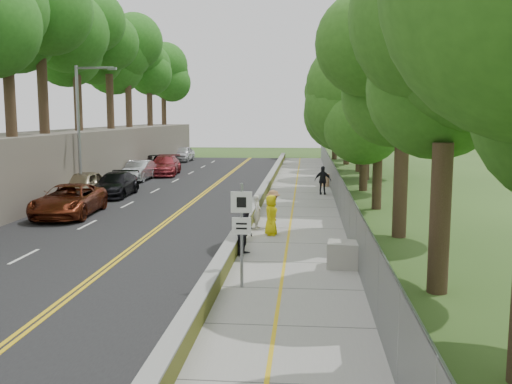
{
  "coord_description": "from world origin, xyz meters",
  "views": [
    {
      "loc": [
        2.9,
        -19.22,
        5.11
      ],
      "look_at": [
        0.5,
        8.0,
        1.4
      ],
      "focal_mm": 40.0,
      "sensor_mm": 36.0,
      "label": 1
    }
  ],
  "objects": [
    {
      "name": "car_5",
      "position": [
        -10.04,
        23.78,
        0.81
      ],
      "size": [
        1.65,
        4.69,
        1.54
      ],
      "primitive_type": "imported",
      "rotation": [
        0.0,
        0.0,
        0.0
      ],
      "color": "#9EA1A4",
      "rests_on": "road"
    },
    {
      "name": "rock_embankment",
      "position": [
        -13.5,
        15.0,
        2.0
      ],
      "size": [
        5.0,
        66.0,
        4.0
      ],
      "primitive_type": "cube",
      "color": "#595147",
      "rests_on": "ground"
    },
    {
      "name": "streetlight",
      "position": [
        -10.46,
        14.0,
        4.64
      ],
      "size": [
        2.52,
        0.22,
        8.0
      ],
      "color": "gray",
      "rests_on": "ground"
    },
    {
      "name": "signpost",
      "position": [
        1.05,
        -3.02,
        1.96
      ],
      "size": [
        0.62,
        0.09,
        3.1
      ],
      "color": "gray",
      "rests_on": "sidewalk"
    },
    {
      "name": "person_far",
      "position": [
        3.99,
        17.1,
        0.96
      ],
      "size": [
        1.13,
        0.63,
        1.82
      ],
      "primitive_type": "imported",
      "rotation": [
        0.0,
        0.0,
        2.95
      ],
      "color": "black",
      "rests_on": "sidewalk"
    },
    {
      "name": "car_2",
      "position": [
        -9.0,
        8.21,
        0.83
      ],
      "size": [
        3.04,
        5.86,
        1.58
      ],
      "primitive_type": "imported",
      "rotation": [
        0.0,
        0.0,
        0.08
      ],
      "color": "maroon",
      "rests_on": "road"
    },
    {
      "name": "jersey_barrier",
      "position": [
        0.25,
        15.0,
        0.3
      ],
      "size": [
        0.42,
        66.0,
        0.6
      ],
      "primitive_type": "cube",
      "color": "#C7D029",
      "rests_on": "ground"
    },
    {
      "name": "painter_1",
      "position": [
        0.75,
        5.8,
        0.81
      ],
      "size": [
        0.42,
        0.59,
        1.52
      ],
      "primitive_type": "imported",
      "rotation": [
        0.0,
        0.0,
        1.47
      ],
      "color": "beige",
      "rests_on": "sidewalk"
    },
    {
      "name": "car_6",
      "position": [
        -10.4,
        30.06,
        0.81
      ],
      "size": [
        2.95,
        5.7,
        1.54
      ],
      "primitive_type": "imported",
      "rotation": [
        0.0,
        0.0,
        0.07
      ],
      "color": "black",
      "rests_on": "road"
    },
    {
      "name": "painter_2",
      "position": [
        0.75,
        1.0,
        0.89
      ],
      "size": [
        0.88,
        0.99,
        1.67
      ],
      "primitive_type": "imported",
      "rotation": [
        0.0,
        0.0,
        1.21
      ],
      "color": "black",
      "rests_on": "sidewalk"
    },
    {
      "name": "car_3",
      "position": [
        -9.0,
        15.25,
        0.78
      ],
      "size": [
        2.22,
        5.16,
        1.48
      ],
      "primitive_type": "imported",
      "rotation": [
        0.0,
        0.0,
        0.03
      ],
      "color": "black",
      "rests_on": "road"
    },
    {
      "name": "car_8",
      "position": [
        -10.6,
        42.27,
        0.87
      ],
      "size": [
        2.06,
        4.9,
        1.66
      ],
      "primitive_type": "imported",
      "rotation": [
        0.0,
        0.0,
        -0.02
      ],
      "color": "silver",
      "rests_on": "road"
    },
    {
      "name": "trees_fenceside",
      "position": [
        7.0,
        15.0,
        7.0
      ],
      "size": [
        7.0,
        66.0,
        14.0
      ],
      "primitive_type": null,
      "color": "#397621",
      "rests_on": "ground"
    },
    {
      "name": "construction_barrel",
      "position": [
        4.3,
        21.31,
        0.5
      ],
      "size": [
        0.55,
        0.55,
        0.91
      ],
      "primitive_type": "cylinder",
      "color": "#CB6E27",
      "rests_on": "sidewalk"
    },
    {
      "name": "ground",
      "position": [
        0.0,
        0.0,
        0.0
      ],
      "size": [
        140.0,
        140.0,
        0.0
      ],
      "primitive_type": "plane",
      "color": "#33511E",
      "rests_on": "ground"
    },
    {
      "name": "car_7",
      "position": [
        -9.0,
        27.91,
        0.86
      ],
      "size": [
        2.8,
        5.81,
        1.63
      ],
      "primitive_type": "imported",
      "rotation": [
        0.0,
        0.0,
        0.09
      ],
      "color": "maroon",
      "rests_on": "road"
    },
    {
      "name": "road",
      "position": [
        -5.4,
        15.0,
        0.02
      ],
      "size": [
        11.2,
        66.0,
        0.04
      ],
      "primitive_type": "cube",
      "color": "black",
      "rests_on": "ground"
    },
    {
      "name": "painter_0",
      "position": [
        1.45,
        4.44,
        0.91
      ],
      "size": [
        0.69,
        0.92,
        1.72
      ],
      "primitive_type": "imported",
      "rotation": [
        0.0,
        0.0,
        1.39
      ],
      "color": "yellow",
      "rests_on": "sidewalk"
    },
    {
      "name": "sidewalk",
      "position": [
        2.55,
        15.0,
        0.03
      ],
      "size": [
        4.2,
        66.0,
        0.05
      ],
      "primitive_type": "cube",
      "color": "gray",
      "rests_on": "ground"
    },
    {
      "name": "painter_3",
      "position": [
        1.45,
        5.98,
        0.91
      ],
      "size": [
        0.84,
        1.21,
        1.72
      ],
      "primitive_type": "imported",
      "rotation": [
        0.0,
        0.0,
        1.76
      ],
      "color": "#A06D42",
      "rests_on": "sidewalk"
    },
    {
      "name": "concrete_block",
      "position": [
        4.3,
        -0.47,
        0.48
      ],
      "size": [
        1.38,
        1.09,
        0.85
      ],
      "primitive_type": "cube",
      "rotation": [
        0.0,
        0.0,
        -0.11
      ],
      "color": "gray",
      "rests_on": "sidewalk"
    },
    {
      "name": "chainlink_fence",
      "position": [
        4.65,
        15.0,
        1.0
      ],
      "size": [
        0.04,
        66.0,
        2.0
      ],
      "primitive_type": "cube",
      "color": "slate",
      "rests_on": "ground"
    },
    {
      "name": "trees_embankment",
      "position": [
        -13.0,
        15.0,
        10.5
      ],
      "size": [
        6.4,
        66.0,
        13.0
      ],
      "primitive_type": null,
      "color": "#2E771E",
      "rests_on": "rock_embankment"
    },
    {
      "name": "car_4",
      "position": [
        -10.6,
        13.93,
        0.88
      ],
      "size": [
        2.13,
        4.99,
        1.68
      ],
      "primitive_type": "imported",
      "rotation": [
        0.0,
        0.0,
        -0.03
      ],
      "color": "gray",
      "rests_on": "road"
    }
  ]
}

